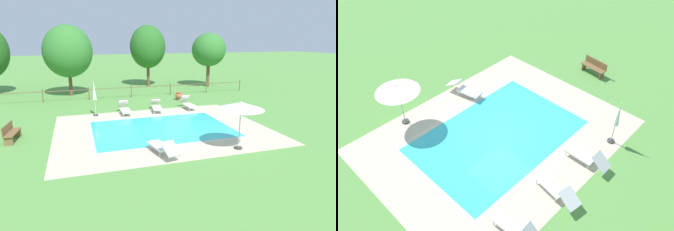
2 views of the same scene
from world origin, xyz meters
The scene contains 11 objects.
ground_plane centered at (0.00, 0.00, 0.00)m, with size 160.00×160.00×0.00m, color #599342.
pool_deck_paving centered at (0.00, 0.00, 0.00)m, with size 11.51×9.10×0.01m, color beige.
swimming_pool_water centered at (0.00, 0.00, 0.01)m, with size 7.53×5.12×0.01m, color #38C6D1.
pool_coping_rim centered at (0.00, 0.00, 0.01)m, with size 8.01×5.60×0.01m.
sun_lounger_north_near_steps centered at (-1.44, 3.90, 0.37)m, with size 0.60×1.99×0.86m.
sun_lounger_north_mid centered at (-1.04, -3.52, 0.36)m, with size 1.01×2.14×0.74m.
sun_lounger_north_far centered at (0.80, 4.00, 0.36)m, with size 0.92×2.11×0.77m.
sun_lounger_north_end centered at (3.13, 4.00, 0.38)m, with size 0.70×1.98×0.91m.
patio_umbrella_open_foreground centered at (2.46, -3.95, 2.01)m, with size 2.05×2.05×2.22m.
patio_umbrella_closed_row_west centered at (-3.33, 4.04, 1.49)m, with size 0.32×0.32×2.29m.
wooden_bench_lawn_side centered at (-7.62, 0.33, 0.47)m, with size 0.61×1.54×0.87m.
Camera 2 is at (7.93, 8.14, 11.02)m, focal length 35.90 mm.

